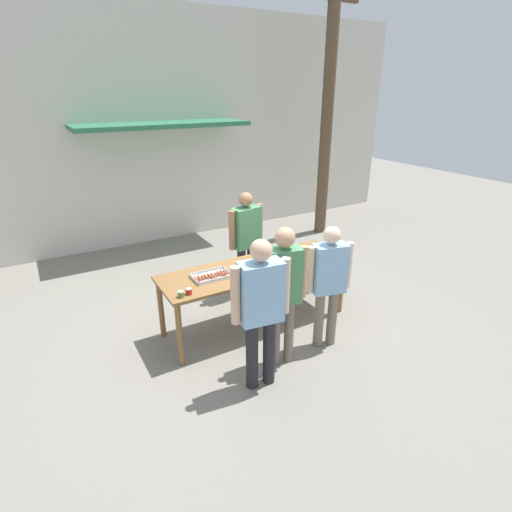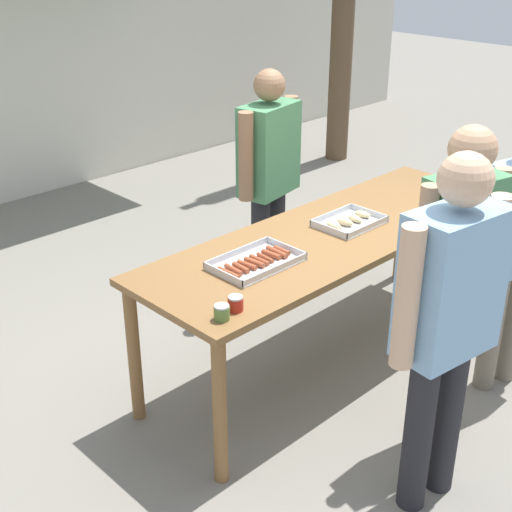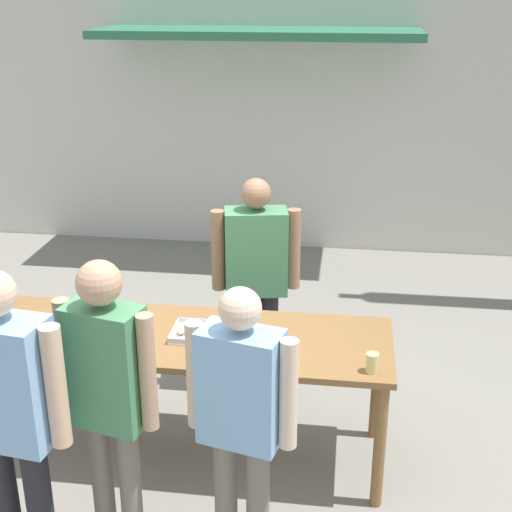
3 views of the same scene
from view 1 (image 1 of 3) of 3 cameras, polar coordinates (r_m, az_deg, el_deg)
name	(u,v)px [view 1 (image 1 of 3)]	position (r m, az deg, el deg)	size (l,w,h in m)	color
ground_plane	(256,323)	(5.65, 0.00, -9.49)	(24.00, 24.00, 0.00)	gray
building_facade_back	(155,130)	(8.49, -14.28, 17.00)	(12.00, 1.11, 4.50)	beige
serving_table	(256,273)	(5.28, 0.00, -2.40)	(2.56, 0.82, 0.86)	brown
food_tray_sausages	(211,276)	(4.98, -6.40, -2.87)	(0.47, 0.30, 0.04)	silver
food_tray_buns	(264,263)	(5.30, 1.18, -1.03)	(0.39, 0.29, 0.05)	silver
condiment_jar_mustard	(181,294)	(4.56, -10.68, -5.37)	(0.07, 0.07, 0.07)	#567A38
condiment_jar_ketchup	(189,291)	(4.61, -9.58, -5.00)	(0.07, 0.07, 0.07)	#B22319
beer_cup	(338,253)	(5.63, 11.63, 0.41)	(0.07, 0.07, 0.11)	#DBC67A
person_server_behind_table	(246,235)	(6.07, -1.42, 2.97)	(0.63, 0.32, 1.63)	#232328
person_customer_holding_hotdog	(261,304)	(4.07, 0.69, -6.81)	(0.63, 0.30, 1.71)	#232328
person_customer_with_cup	(329,278)	(4.84, 10.34, -3.05)	(0.56, 0.31, 1.58)	#756B5B
person_customer_waiting_in_line	(284,285)	(4.42, 3.96, -4.17)	(0.53, 0.29, 1.69)	#756B5B
utility_pole	(328,107)	(8.79, 10.19, 20.18)	(1.10, 0.25, 5.20)	brown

